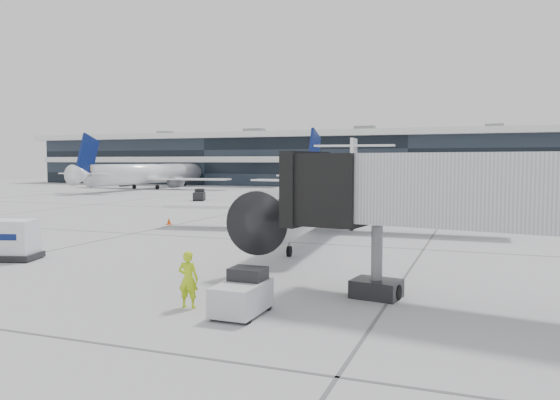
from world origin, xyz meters
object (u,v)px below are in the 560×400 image
at_px(ramp_worker, 188,279).
at_px(cargo_uld, 13,240).
at_px(baggage_tug, 242,294).
at_px(regional_jet, 328,198).

bearing_deg(ramp_worker, cargo_uld, -26.97).
relative_size(baggage_tug, cargo_uld, 0.82).
xyz_separation_m(regional_jet, baggage_tug, (3.05, -21.79, -1.82)).
bearing_deg(baggage_tug, ramp_worker, 178.72).
xyz_separation_m(regional_jet, ramp_worker, (0.94, -21.72, -1.48)).
distance_m(baggage_tug, cargo_uld, 16.17).
bearing_deg(ramp_worker, baggage_tug, 171.81).
bearing_deg(regional_jet, ramp_worker, -91.98).
bearing_deg(baggage_tug, cargo_uld, 162.35).
bearing_deg(regional_jet, cargo_uld, -130.83).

